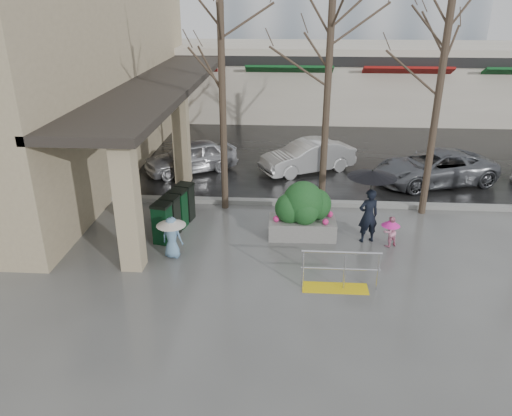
# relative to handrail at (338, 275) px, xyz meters

# --- Properties ---
(ground) EXTENTS (120.00, 120.00, 0.00)m
(ground) POSITION_rel_handrail_xyz_m (-1.36, 1.20, -0.38)
(ground) COLOR #51514F
(ground) RESTS_ON ground
(street_asphalt) EXTENTS (120.00, 36.00, 0.01)m
(street_asphalt) POSITION_rel_handrail_xyz_m (-1.36, 23.20, -0.37)
(street_asphalt) COLOR black
(street_asphalt) RESTS_ON ground
(curb) EXTENTS (120.00, 0.30, 0.15)m
(curb) POSITION_rel_handrail_xyz_m (-1.36, 5.20, -0.30)
(curb) COLOR gray
(curb) RESTS_ON ground
(near_building) EXTENTS (6.00, 18.00, 8.00)m
(near_building) POSITION_rel_handrail_xyz_m (-10.36, 9.20, 3.62)
(near_building) COLOR tan
(near_building) RESTS_ON ground
(canopy_slab) EXTENTS (2.80, 18.00, 0.25)m
(canopy_slab) POSITION_rel_handrail_xyz_m (-6.16, 9.20, 3.25)
(canopy_slab) COLOR #2D2823
(canopy_slab) RESTS_ON pillar_front
(pillar_front) EXTENTS (0.55, 0.55, 3.50)m
(pillar_front) POSITION_rel_handrail_xyz_m (-5.26, 0.70, 1.37)
(pillar_front) COLOR tan
(pillar_front) RESTS_ON ground
(pillar_back) EXTENTS (0.55, 0.55, 3.50)m
(pillar_back) POSITION_rel_handrail_xyz_m (-5.26, 7.20, 1.37)
(pillar_back) COLOR tan
(pillar_back) RESTS_ON ground
(storefront_row) EXTENTS (34.00, 6.74, 4.00)m
(storefront_row) POSITION_rel_handrail_xyz_m (0.64, 19.17, 1.64)
(storefront_row) COLOR beige
(storefront_row) RESTS_ON ground
(handrail) EXTENTS (1.90, 0.50, 1.03)m
(handrail) POSITION_rel_handrail_xyz_m (0.00, 0.00, 0.00)
(handrail) COLOR yellow
(handrail) RESTS_ON ground
(tree_west) EXTENTS (3.20, 3.20, 6.80)m
(tree_west) POSITION_rel_handrail_xyz_m (-3.36, 4.80, 4.71)
(tree_west) COLOR #382B21
(tree_west) RESTS_ON ground
(tree_midwest) EXTENTS (3.20, 3.20, 7.00)m
(tree_midwest) POSITION_rel_handrail_xyz_m (-0.16, 4.80, 4.86)
(tree_midwest) COLOR #382B21
(tree_midwest) RESTS_ON ground
(tree_mideast) EXTENTS (3.20, 3.20, 6.50)m
(tree_mideast) POSITION_rel_handrail_xyz_m (3.14, 4.80, 4.48)
(tree_mideast) COLOR #382B21
(tree_mideast) RESTS_ON ground
(woman) EXTENTS (1.37, 1.37, 2.20)m
(woman) POSITION_rel_handrail_xyz_m (1.04, 2.62, 1.04)
(woman) COLOR black
(woman) RESTS_ON ground
(child_pink) EXTENTS (0.55, 0.53, 0.91)m
(child_pink) POSITION_rel_handrail_xyz_m (1.64, 2.36, 0.15)
(child_pink) COLOR pink
(child_pink) RESTS_ON ground
(child_blue) EXTENTS (0.80, 0.80, 1.18)m
(child_blue) POSITION_rel_handrail_xyz_m (-4.36, 1.31, 0.35)
(child_blue) COLOR #658FB4
(child_blue) RESTS_ON ground
(planter) EXTENTS (1.98, 1.16, 1.71)m
(planter) POSITION_rel_handrail_xyz_m (-0.82, 2.84, 0.44)
(planter) COLOR slate
(planter) RESTS_ON ground
(news_boxes) EXTENTS (0.92, 2.20, 1.20)m
(news_boxes) POSITION_rel_handrail_xyz_m (-4.66, 2.97, 0.22)
(news_boxes) COLOR #0B3219
(news_boxes) RESTS_ON ground
(car_a) EXTENTS (3.94, 3.17, 1.26)m
(car_a) POSITION_rel_handrail_xyz_m (-5.18, 8.35, 0.25)
(car_a) COLOR #AEAEB3
(car_a) RESTS_ON ground
(car_b) EXTENTS (4.00, 3.00, 1.26)m
(car_b) POSITION_rel_handrail_xyz_m (-0.52, 8.70, 0.25)
(car_b) COLOR silver
(car_b) RESTS_ON ground
(car_c) EXTENTS (4.95, 3.34, 1.26)m
(car_c) POSITION_rel_handrail_xyz_m (4.20, 7.64, 0.25)
(car_c) COLOR slate
(car_c) RESTS_ON ground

